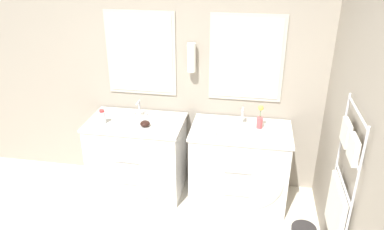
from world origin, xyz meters
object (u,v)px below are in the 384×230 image
at_px(toiletry_bottle, 102,117).
at_px(vanity_left, 137,157).
at_px(amenity_bowl, 145,124).
at_px(vanity_right, 239,167).
at_px(flower_vase, 260,119).

bearing_deg(toiletry_bottle, vanity_left, 10.97).
bearing_deg(amenity_bowl, vanity_right, 3.38).
bearing_deg(vanity_right, flower_vase, 30.71).
relative_size(vanity_right, amenity_bowl, 9.93).
bearing_deg(vanity_left, vanity_right, 0.00).
xyz_separation_m(vanity_left, amenity_bowl, (0.14, -0.06, 0.45)).
xyz_separation_m(vanity_right, amenity_bowl, (-0.98, -0.06, 0.45)).
height_order(vanity_left, flower_vase, flower_vase).
bearing_deg(vanity_left, amenity_bowl, -23.01).
bearing_deg(vanity_right, vanity_left, 180.00).
relative_size(vanity_right, flower_vase, 4.08).
bearing_deg(toiletry_bottle, amenity_bowl, 0.55).
bearing_deg(amenity_bowl, toiletry_bottle, -179.45).
xyz_separation_m(vanity_left, flower_vase, (1.30, 0.11, 0.53)).
height_order(vanity_right, amenity_bowl, amenity_bowl).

